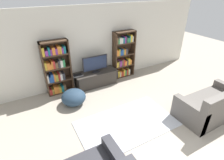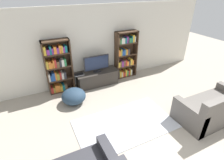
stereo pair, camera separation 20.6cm
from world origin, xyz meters
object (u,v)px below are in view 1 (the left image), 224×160
Objects in this scene: tv_stand at (96,78)px; laptop at (78,75)px; couch_right_sofa at (212,106)px; beanbag_ottoman at (74,97)px; bookshelf_left at (56,68)px; television at (95,64)px; bookshelf_right at (123,55)px.

tv_stand is 4.65× the size of laptop.
beanbag_ottoman is (-3.06, 2.26, -0.09)m from couch_right_sofa.
bookshelf_left is 1.25m from television.
bookshelf_left is 4.55m from couch_right_sofa.
couch_right_sofa is at bearing -48.49° from laptop.
laptop is (-0.63, 0.03, -0.29)m from television.
bookshelf_right reaches higher than beanbag_ottoman.
bookshelf_right is at bearing 105.17° from couch_right_sofa.
television is at bearing -7.62° from bookshelf_left.
laptop is (0.62, -0.13, -0.33)m from bookshelf_left.
couch_right_sofa is (2.02, -2.96, -0.50)m from television.
laptop is (-0.63, 0.02, 0.26)m from tv_stand.
bookshelf_left is 0.71m from laptop.
bookshelf_left is 5.44× the size of laptop.
beanbag_ottoman is (-2.21, -0.87, -0.60)m from bookshelf_right.
bookshelf_left is 0.93× the size of couch_right_sofa.
tv_stand is 0.68m from laptop.
bookshelf_right is at bearing 21.45° from beanbag_ottoman.
television is 1.24× the size of beanbag_ottoman.
tv_stand is 3.60m from couch_right_sofa.
laptop is at bearing 178.11° from tv_stand.
bookshelf_right is 1.19m from television.
bookshelf_right is at bearing 4.22° from laptop.
bookshelf_right reaches higher than laptop.
television is 0.48× the size of couch_right_sofa.
bookshelf_left is at bearing 103.69° from beanbag_ottoman.
couch_right_sofa is at bearing -55.77° from tv_stand.
bookshelf_left is at bearing -179.99° from bookshelf_right.
television is (1.24, -0.17, -0.04)m from bookshelf_left.
bookshelf_left is 1.39m from tv_stand.
bookshelf_left reaches higher than beanbag_ottoman.
tv_stand is at bearing 124.23° from couch_right_sofa.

